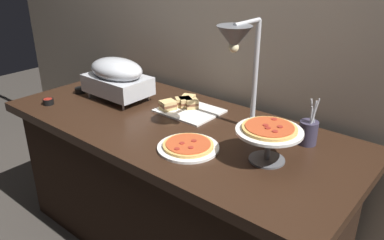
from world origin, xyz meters
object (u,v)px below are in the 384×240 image
Objects in this scene: sandwich_platter at (185,106)px; pizza_plate_front at (188,146)px; heat_lamp at (238,50)px; chafing_dish at (117,76)px; utensil_holder at (308,132)px; pizza_plate_center at (269,133)px; sauce_cup_near at (81,90)px; sauce_cup_far at (48,101)px.

pizza_plate_front is at bearing -47.73° from sandwich_platter.
heat_lamp is 0.58m from sandwich_platter.
chafing_dish is 1.38× the size of pizza_plate_front.
sandwich_platter is 0.69m from utensil_holder.
pizza_plate_center is 3.97× the size of sauce_cup_near.
chafing_dish is 0.42m from sauce_cup_far.
sauce_cup_far is at bearing -127.32° from chafing_dish.
sauce_cup_near is at bearing -169.66° from utensil_holder.
pizza_plate_center is 0.86× the size of sandwich_platter.
sauce_cup_far is at bearing -146.10° from sandwich_platter.
sauce_cup_far is 0.26× the size of utensil_holder.
pizza_plate_center is (1.04, -0.08, -0.01)m from chafing_dish.
sandwich_platter is 4.62× the size of sauce_cup_near.
sauce_cup_near is at bearing -163.39° from sandwich_platter.
utensil_holder is (0.69, 0.05, 0.04)m from sandwich_platter.
heat_lamp is 8.91× the size of sauce_cup_far.
pizza_plate_center is 0.67m from sandwich_platter.
chafing_dish is at bearing -179.91° from heat_lamp.
utensil_holder is at bearing 19.90° from sauce_cup_far.
utensil_holder is (0.38, 0.39, 0.05)m from pizza_plate_front.
heat_lamp is at bearing -16.88° from sandwich_platter.
sauce_cup_near is 0.31× the size of utensil_holder.
sauce_cup_far is at bearing -173.92° from pizza_plate_front.
utensil_holder reaches higher than pizza_plate_front.
utensil_holder is (0.06, 0.25, -0.07)m from pizza_plate_center.
pizza_plate_center reaches higher than sauce_cup_near.
heat_lamp is 0.49m from utensil_holder.
utensil_holder is at bearing 45.10° from pizza_plate_front.
heat_lamp is 1.16m from sauce_cup_near.
pizza_plate_center is (0.32, 0.13, 0.11)m from pizza_plate_front.
pizza_plate_front is 0.36m from pizza_plate_center.
chafing_dish is 1.67× the size of utensil_holder.
sauce_cup_far is (0.03, -0.24, 0.00)m from sauce_cup_near.
utensil_holder is at bearing 75.69° from pizza_plate_center.
sandwich_platter is at bearing 161.92° from pizza_plate_center.
chafing_dish is 6.31× the size of sauce_cup_far.
chafing_dish reaches higher than utensil_holder.
sauce_cup_far reaches higher than pizza_plate_front.
heat_lamp reaches higher than utensil_holder.
sauce_cup_near is 0.24m from sauce_cup_far.
utensil_holder reaches higher than sauce_cup_near.
utensil_holder is (1.37, 0.25, 0.04)m from sauce_cup_near.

